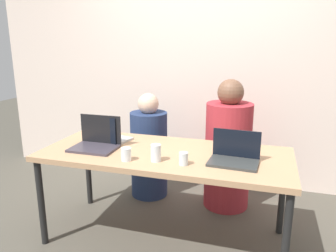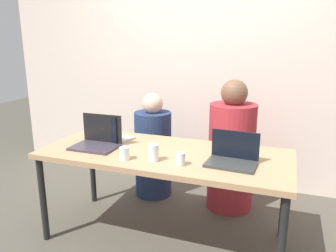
{
  "view_description": "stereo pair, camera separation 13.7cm",
  "coord_description": "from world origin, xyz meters",
  "px_view_note": "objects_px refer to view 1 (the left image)",
  "views": [
    {
      "loc": [
        0.7,
        -2.21,
        1.53
      ],
      "look_at": [
        0.0,
        0.08,
        0.91
      ],
      "focal_mm": 35.0,
      "sensor_mm": 36.0,
      "label": 1
    },
    {
      "loc": [
        0.83,
        -2.16,
        1.53
      ],
      "look_at": [
        0.0,
        0.08,
        0.91
      ],
      "focal_mm": 35.0,
      "sensor_mm": 36.0,
      "label": 2
    }
  ],
  "objects_px": {
    "laptop_front_left": "(96,141)",
    "laptop_back_left": "(106,135)",
    "water_glass_center": "(156,154)",
    "water_glass_right": "(184,160)",
    "person_on_left": "(149,151)",
    "water_glass_left": "(126,155)",
    "laptop_front_right": "(234,156)",
    "person_on_right": "(228,152)"
  },
  "relations": [
    {
      "from": "laptop_front_left",
      "to": "water_glass_left",
      "type": "distance_m",
      "value": 0.38
    },
    {
      "from": "person_on_right",
      "to": "laptop_front_left",
      "type": "height_order",
      "value": "person_on_right"
    },
    {
      "from": "person_on_left",
      "to": "water_glass_right",
      "type": "distance_m",
      "value": 1.13
    },
    {
      "from": "person_on_left",
      "to": "laptop_back_left",
      "type": "height_order",
      "value": "person_on_left"
    },
    {
      "from": "laptop_front_right",
      "to": "water_glass_right",
      "type": "height_order",
      "value": "laptop_front_right"
    },
    {
      "from": "person_on_right",
      "to": "water_glass_right",
      "type": "xyz_separation_m",
      "value": [
        -0.19,
        -0.91,
        0.23
      ]
    },
    {
      "from": "water_glass_right",
      "to": "laptop_front_left",
      "type": "bearing_deg",
      "value": 168.41
    },
    {
      "from": "laptop_front_right",
      "to": "water_glass_left",
      "type": "relative_size",
      "value": 3.73
    },
    {
      "from": "laptop_front_left",
      "to": "water_glass_center",
      "type": "xyz_separation_m",
      "value": [
        0.54,
        -0.14,
        -0.0
      ]
    },
    {
      "from": "person_on_left",
      "to": "laptop_front_right",
      "type": "relative_size",
      "value": 3.08
    },
    {
      "from": "person_on_left",
      "to": "water_glass_center",
      "type": "relative_size",
      "value": 8.76
    },
    {
      "from": "person_on_left",
      "to": "person_on_right",
      "type": "xyz_separation_m",
      "value": [
        0.78,
        0.0,
        0.07
      ]
    },
    {
      "from": "person_on_left",
      "to": "water_glass_center",
      "type": "xyz_separation_m",
      "value": [
        0.39,
        -0.9,
        0.31
      ]
    },
    {
      "from": "water_glass_center",
      "to": "water_glass_left",
      "type": "height_order",
      "value": "water_glass_center"
    },
    {
      "from": "laptop_back_left",
      "to": "water_glass_center",
      "type": "distance_m",
      "value": 0.64
    },
    {
      "from": "laptop_front_right",
      "to": "water_glass_right",
      "type": "relative_size",
      "value": 3.92
    },
    {
      "from": "person_on_left",
      "to": "water_glass_right",
      "type": "bearing_deg",
      "value": 117.33
    },
    {
      "from": "person_on_left",
      "to": "water_glass_right",
      "type": "xyz_separation_m",
      "value": [
        0.59,
        -0.91,
        0.3
      ]
    },
    {
      "from": "laptop_front_left",
      "to": "laptop_back_left",
      "type": "bearing_deg",
      "value": 93.56
    },
    {
      "from": "laptop_back_left",
      "to": "laptop_front_left",
      "type": "bearing_deg",
      "value": 107.94
    },
    {
      "from": "laptop_front_left",
      "to": "laptop_back_left",
      "type": "xyz_separation_m",
      "value": [
        -0.01,
        0.18,
        -0.0
      ]
    },
    {
      "from": "water_glass_left",
      "to": "person_on_left",
      "type": "bearing_deg",
      "value": 101.22
    },
    {
      "from": "water_glass_left",
      "to": "water_glass_right",
      "type": "bearing_deg",
      "value": 5.31
    },
    {
      "from": "laptop_front_right",
      "to": "water_glass_center",
      "type": "distance_m",
      "value": 0.53
    },
    {
      "from": "laptop_back_left",
      "to": "water_glass_right",
      "type": "height_order",
      "value": "laptop_back_left"
    },
    {
      "from": "person_on_left",
      "to": "water_glass_left",
      "type": "distance_m",
      "value": 1.01
    },
    {
      "from": "person_on_right",
      "to": "laptop_front_right",
      "type": "distance_m",
      "value": 0.81
    },
    {
      "from": "water_glass_right",
      "to": "laptop_back_left",
      "type": "bearing_deg",
      "value": 155.9
    },
    {
      "from": "water_glass_left",
      "to": "person_on_right",
      "type": "bearing_deg",
      "value": 58.22
    },
    {
      "from": "person_on_left",
      "to": "laptop_front_right",
      "type": "xyz_separation_m",
      "value": [
        0.91,
        -0.77,
        0.31
      ]
    },
    {
      "from": "laptop_front_left",
      "to": "laptop_front_right",
      "type": "distance_m",
      "value": 1.05
    },
    {
      "from": "person_on_left",
      "to": "laptop_front_right",
      "type": "distance_m",
      "value": 1.23
    },
    {
      "from": "person_on_left",
      "to": "water_glass_center",
      "type": "distance_m",
      "value": 1.03
    },
    {
      "from": "person_on_right",
      "to": "water_glass_center",
      "type": "xyz_separation_m",
      "value": [
        -0.39,
        -0.9,
        0.24
      ]
    },
    {
      "from": "laptop_front_right",
      "to": "laptop_back_left",
      "type": "bearing_deg",
      "value": 173.17
    },
    {
      "from": "person_on_right",
      "to": "water_glass_center",
      "type": "bearing_deg",
      "value": 68.35
    },
    {
      "from": "laptop_front_right",
      "to": "water_glass_left",
      "type": "height_order",
      "value": "laptop_front_right"
    },
    {
      "from": "laptop_front_right",
      "to": "water_glass_center",
      "type": "relative_size",
      "value": 2.85
    },
    {
      "from": "person_on_left",
      "to": "water_glass_right",
      "type": "relative_size",
      "value": 12.07
    },
    {
      "from": "water_glass_right",
      "to": "person_on_left",
      "type": "bearing_deg",
      "value": 122.75
    },
    {
      "from": "water_glass_right",
      "to": "water_glass_left",
      "type": "bearing_deg",
      "value": -174.69
    },
    {
      "from": "person_on_right",
      "to": "laptop_back_left",
      "type": "bearing_deg",
      "value": 33.35
    }
  ]
}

